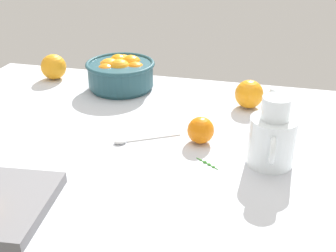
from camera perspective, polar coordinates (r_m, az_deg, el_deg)
The scene contains 8 objects.
ground_plane at distance 105.80cm, azimuth 0.99°, elevation -2.77°, with size 148.41×88.49×3.00cm, color silver.
fruit_bowl at distance 136.24cm, azimuth -6.35°, elevation 7.18°, with size 21.87×21.87×10.08cm.
juice_pitcher at distance 96.02cm, azimuth 13.85°, elevation -1.91°, with size 10.36×14.54×16.82cm.
loose_orange_0 at distance 148.92cm, azimuth -15.22°, elevation 7.73°, with size 8.47×8.47×8.47cm, color orange.
loose_orange_1 at distance 103.38cm, azimuth 4.44°, elevation -0.56°, with size 6.64×6.64×6.64cm, color orange.
loose_orange_2 at distance 123.99cm, azimuth 10.90°, elevation 4.26°, with size 8.23×8.23×8.23cm, color orange.
spoon at distance 105.15cm, azimuth -4.27°, elevation -1.84°, with size 15.49×9.67×1.00cm.
herb_sprig_0 at distance 96.14cm, azimuth 5.35°, elevation -4.99°, with size 5.63×4.00×0.91cm.
Camera 1 is at (20.21, -89.62, 50.97)cm, focal length 45.08 mm.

